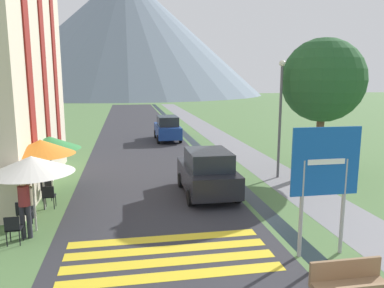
{
  "coord_description": "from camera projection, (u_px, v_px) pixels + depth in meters",
  "views": [
    {
      "loc": [
        -3.5,
        -4.68,
        4.63
      ],
      "look_at": [
        -0.9,
        10.0,
        1.95
      ],
      "focal_mm": 35.0,
      "sensor_mm": 36.0,
      "label": 1
    }
  ],
  "objects": [
    {
      "name": "ground_plane",
      "position": [
        179.0,
        146.0,
        25.34
      ],
      "size": [
        160.0,
        160.0,
        0.0
      ],
      "primitive_type": "plane",
      "color": "#517542"
    },
    {
      "name": "road",
      "position": [
        137.0,
        128.0,
        34.6
      ],
      "size": [
        6.4,
        60.0,
        0.01
      ],
      "color": "#2D2D33",
      "rests_on": "ground_plane"
    },
    {
      "name": "footpath",
      "position": [
        202.0,
        126.0,
        35.65
      ],
      "size": [
        2.2,
        60.0,
        0.01
      ],
      "color": "slate",
      "rests_on": "ground_plane"
    },
    {
      "name": "drainage_channel",
      "position": [
        177.0,
        127.0,
        35.24
      ],
      "size": [
        0.6,
        60.0,
        0.0
      ],
      "color": "black",
      "rests_on": "ground_plane"
    },
    {
      "name": "crosswalk_marking",
      "position": [
        169.0,
        255.0,
        9.83
      ],
      "size": [
        5.44,
        2.54,
        0.01
      ],
      "color": "yellow",
      "rests_on": "ground_plane"
    },
    {
      "name": "mountain_distant",
      "position": [
        126.0,
        34.0,
        99.35
      ],
      "size": [
        72.07,
        72.07,
        31.81
      ],
      "color": "slate",
      "rests_on": "ground_plane"
    },
    {
      "name": "road_sign",
      "position": [
        325.0,
        173.0,
        9.49
      ],
      "size": [
        1.84,
        0.11,
        3.4
      ],
      "color": "#9E9EA3",
      "rests_on": "ground_plane"
    },
    {
      "name": "parked_car_near",
      "position": [
        207.0,
        173.0,
        14.76
      ],
      "size": [
        1.97,
        3.86,
        1.82
      ],
      "color": "black",
      "rests_on": "ground_plane"
    },
    {
      "name": "parked_car_far",
      "position": [
        167.0,
        128.0,
        27.53
      ],
      "size": [
        1.76,
        4.05,
        1.82
      ],
      "color": "navy",
      "rests_on": "ground_plane"
    },
    {
      "name": "cafe_chair_middle",
      "position": [
        49.0,
        195.0,
        13.23
      ],
      "size": [
        0.4,
        0.4,
        0.85
      ],
      "rotation": [
        0.0,
        0.0,
        -0.31
      ],
      "color": "black",
      "rests_on": "ground_plane"
    },
    {
      "name": "cafe_chair_near_left",
      "position": [
        24.0,
        212.0,
        11.6
      ],
      "size": [
        0.4,
        0.4,
        0.85
      ],
      "rotation": [
        0.0,
        0.0,
        0.01
      ],
      "color": "black",
      "rests_on": "ground_plane"
    },
    {
      "name": "cafe_chair_nearest",
      "position": [
        13.0,
        227.0,
        10.37
      ],
      "size": [
        0.4,
        0.4,
        0.85
      ],
      "rotation": [
        0.0,
        0.0,
        -0.42
      ],
      "color": "black",
      "rests_on": "ground_plane"
    },
    {
      "name": "cafe_chair_far_left",
      "position": [
        47.0,
        187.0,
        14.13
      ],
      "size": [
        0.4,
        0.4,
        0.85
      ],
      "rotation": [
        0.0,
        0.0,
        0.19
      ],
      "color": "black",
      "rests_on": "ground_plane"
    },
    {
      "name": "cafe_umbrella_front_white",
      "position": [
        31.0,
        164.0,
        11.06
      ],
      "size": [
        2.48,
        2.48,
        2.33
      ],
      "color": "#B7B2A8",
      "rests_on": "ground_plane"
    },
    {
      "name": "cafe_umbrella_middle_orange",
      "position": [
        41.0,
        147.0,
        12.89
      ],
      "size": [
        2.32,
        2.32,
        2.5
      ],
      "color": "#B7B2A8",
      "rests_on": "ground_plane"
    },
    {
      "name": "cafe_umbrella_rear_green",
      "position": [
        50.0,
        143.0,
        15.26
      ],
      "size": [
        2.49,
        2.49,
        2.24
      ],
      "color": "#B7B2A8",
      "rests_on": "ground_plane"
    },
    {
      "name": "person_standing_terrace",
      "position": [
        25.0,
        204.0,
        10.73
      ],
      "size": [
        0.32,
        0.32,
        1.78
      ],
      "color": "#282833",
      "rests_on": "ground_plane"
    },
    {
      "name": "person_seated_far",
      "position": [
        28.0,
        198.0,
        12.3
      ],
      "size": [
        0.32,
        0.32,
        1.28
      ],
      "color": "#282833",
      "rests_on": "ground_plane"
    },
    {
      "name": "streetlamp",
      "position": [
        280.0,
        110.0,
        16.97
      ],
      "size": [
        0.28,
        0.28,
        5.37
      ],
      "color": "#515156",
      "rests_on": "ground_plane"
    },
    {
      "name": "tree_by_path",
      "position": [
        323.0,
        81.0,
        17.43
      ],
      "size": [
        3.9,
        3.9,
        6.43
      ],
      "color": "brown",
      "rests_on": "ground_plane"
    }
  ]
}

